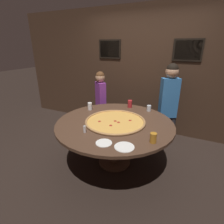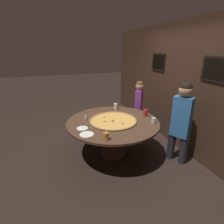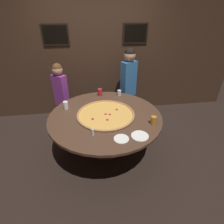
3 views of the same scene
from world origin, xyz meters
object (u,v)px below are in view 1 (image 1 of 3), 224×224
at_px(drink_cup_near_right, 149,108).
at_px(diner_centre_back, 169,100).
at_px(diner_side_left, 101,98).
at_px(dining_table, 115,128).
at_px(white_plate_left_side, 124,147).
at_px(drink_cup_beside_pizza, 153,138).
at_px(drink_cup_near_left, 130,104).
at_px(condiment_shaker, 85,129).
at_px(drink_cup_front_edge, 90,106).
at_px(giant_pizza, 115,121).
at_px(white_plate_right_side, 104,143).

height_order(drink_cup_near_right, diner_centre_back, diner_centre_back).
bearing_deg(diner_side_left, dining_table, 168.12).
relative_size(drink_cup_near_right, white_plate_left_side, 0.44).
height_order(drink_cup_beside_pizza, drink_cup_near_left, drink_cup_near_left).
height_order(dining_table, white_plate_left_side, white_plate_left_side).
height_order(condiment_shaker, diner_side_left, diner_side_left).
distance_m(dining_table, diner_centre_back, 1.28).
bearing_deg(drink_cup_near_left, drink_cup_near_right, -5.72).
xyz_separation_m(drink_cup_front_edge, drink_cup_beside_pizza, (1.30, -0.64, -0.00)).
height_order(dining_table, drink_cup_near_right, drink_cup_near_right).
relative_size(drink_cup_beside_pizza, drink_cup_near_right, 1.19).
distance_m(dining_table, condiment_shaker, 0.56).
xyz_separation_m(drink_cup_beside_pizza, drink_cup_near_right, (-0.32, 1.03, -0.01)).
bearing_deg(giant_pizza, diner_side_left, 129.42).
xyz_separation_m(white_plate_left_side, diner_centre_back, (0.22, 1.68, 0.13)).
bearing_deg(giant_pizza, drink_cup_near_left, 92.52).
xyz_separation_m(drink_cup_beside_pizza, diner_centre_back, (-0.05, 1.43, 0.07)).
height_order(drink_cup_front_edge, condiment_shaker, drink_cup_front_edge).
relative_size(white_plate_right_side, condiment_shaker, 2.05).
relative_size(drink_cup_beside_pizza, white_plate_right_side, 0.62).
bearing_deg(drink_cup_near_right, condiment_shaker, -115.65).
xyz_separation_m(drink_cup_front_edge, drink_cup_near_right, (0.98, 0.39, -0.01)).
bearing_deg(drink_cup_front_edge, dining_table, -24.92).
xyz_separation_m(dining_table, condiment_shaker, (-0.22, -0.49, 0.16)).
distance_m(drink_cup_front_edge, drink_cup_near_right, 1.05).
bearing_deg(drink_cup_front_edge, giant_pizza, -24.51).
distance_m(drink_cup_beside_pizza, drink_cup_near_right, 1.08).
distance_m(white_plate_left_side, diner_side_left, 1.97).
distance_m(giant_pizza, diner_centre_back, 1.25).
bearing_deg(white_plate_right_side, drink_cup_front_edge, 130.29).
xyz_separation_m(drink_cup_beside_pizza, condiment_shaker, (-0.89, -0.14, -0.01)).
height_order(dining_table, drink_cup_front_edge, drink_cup_front_edge).
bearing_deg(white_plate_right_side, condiment_shaker, 160.04).
height_order(giant_pizza, drink_cup_near_left, drink_cup_near_left).
distance_m(drink_cup_front_edge, white_plate_left_side, 1.36).
xyz_separation_m(drink_cup_near_right, condiment_shaker, (-0.57, -1.18, -0.00)).
xyz_separation_m(dining_table, white_plate_left_side, (0.40, -0.60, 0.11)).
bearing_deg(white_plate_left_side, diner_centre_back, 82.65).
bearing_deg(white_plate_left_side, drink_cup_near_right, 92.25).
relative_size(giant_pizza, diner_centre_back, 0.60).
distance_m(white_plate_right_side, diner_centre_back, 1.78).
distance_m(white_plate_right_side, white_plate_left_side, 0.26).
bearing_deg(drink_cup_near_left, diner_centre_back, 29.68).
height_order(white_plate_left_side, diner_centre_back, diner_centre_back).
relative_size(dining_table, condiment_shaker, 18.40).
relative_size(drink_cup_near_left, condiment_shaker, 1.42).
relative_size(dining_table, white_plate_left_side, 7.63).
height_order(dining_table, diner_side_left, diner_side_left).
height_order(drink_cup_near_left, diner_side_left, diner_side_left).
xyz_separation_m(dining_table, drink_cup_front_edge, (-0.63, 0.29, 0.18)).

